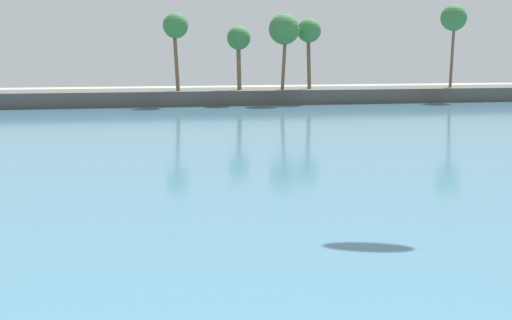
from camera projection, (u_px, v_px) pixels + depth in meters
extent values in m
cube|color=teal|center=(132.00, 119.00, 70.05)|extent=(220.00, 114.00, 0.06)
cube|color=#514C47|center=(125.00, 99.00, 86.37)|extent=(108.01, 6.00, 1.80)
cylinder|color=brown|center=(176.00, 58.00, 85.76)|extent=(0.79, 0.69, 7.58)
sphere|color=#38753D|center=(176.00, 26.00, 85.20)|extent=(2.96, 2.96, 2.96)
cylinder|color=brown|center=(284.00, 60.00, 88.11)|extent=(0.79, 0.50, 7.24)
sphere|color=#38753D|center=(284.00, 29.00, 87.57)|extent=(3.69, 3.69, 3.69)
cylinder|color=brown|center=(309.00, 60.00, 90.30)|extent=(0.58, 0.82, 7.13)
sphere|color=#38753D|center=(309.00, 31.00, 89.77)|extent=(2.93, 2.93, 2.93)
cylinder|color=brown|center=(239.00, 64.00, 88.03)|extent=(0.62, 0.74, 6.20)
sphere|color=#38753D|center=(239.00, 38.00, 87.56)|extent=(2.83, 2.83, 2.83)
cylinder|color=brown|center=(452.00, 53.00, 93.42)|extent=(0.38, 0.86, 8.79)
sphere|color=#38753D|center=(454.00, 18.00, 92.77)|extent=(3.31, 3.31, 3.31)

